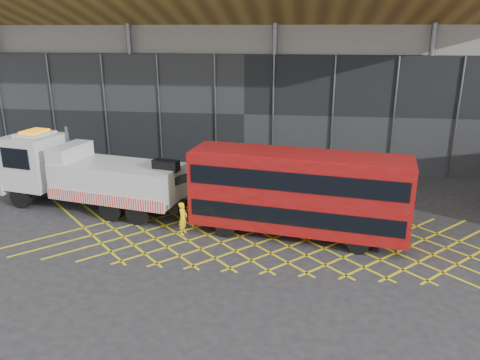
# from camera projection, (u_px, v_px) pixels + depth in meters

# --- Properties ---
(ground_plane) EXTENTS (120.00, 120.00, 0.00)m
(ground_plane) POSITION_uv_depth(u_px,v_px,m) (176.00, 233.00, 23.13)
(ground_plane) COLOR #242426
(road_markings) EXTENTS (26.36, 7.16, 0.01)m
(road_markings) POSITION_uv_depth(u_px,v_px,m) (273.00, 238.00, 22.53)
(road_markings) COLOR yellow
(road_markings) RESTS_ON ground_plane
(construction_building) EXTENTS (55.00, 23.97, 18.00)m
(construction_building) POSITION_uv_depth(u_px,v_px,m) (254.00, 37.00, 37.48)
(construction_building) COLOR gray
(construction_building) RESTS_ON ground_plane
(recovery_truck) EXTENTS (12.38, 4.96, 4.30)m
(recovery_truck) POSITION_uv_depth(u_px,v_px,m) (86.00, 174.00, 25.83)
(recovery_truck) COLOR black
(recovery_truck) RESTS_ON ground_plane
(bus_towed) EXTENTS (10.53, 3.99, 4.19)m
(bus_towed) POSITION_uv_depth(u_px,v_px,m) (297.00, 191.00, 22.07)
(bus_towed) COLOR maroon
(bus_towed) RESTS_ON ground_plane
(worker) EXTENTS (0.48, 0.65, 1.63)m
(worker) POSITION_uv_depth(u_px,v_px,m) (183.00, 218.00, 22.82)
(worker) COLOR yellow
(worker) RESTS_ON ground_plane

